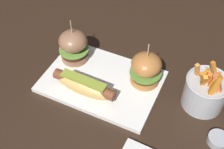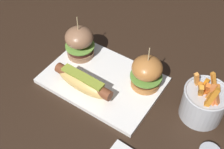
# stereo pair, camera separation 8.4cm
# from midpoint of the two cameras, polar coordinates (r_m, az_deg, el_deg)

# --- Properties ---
(ground_plane) EXTENTS (3.00, 3.00, 0.00)m
(ground_plane) POSITION_cam_midpoint_polar(r_m,az_deg,el_deg) (0.89, -4.69, -1.77)
(ground_plane) COLOR black
(platter_main) EXTENTS (0.34, 0.24, 0.01)m
(platter_main) POSITION_cam_midpoint_polar(r_m,az_deg,el_deg) (0.89, -4.72, -1.48)
(platter_main) COLOR white
(platter_main) RESTS_ON ground
(hot_dog) EXTENTS (0.19, 0.06, 0.05)m
(hot_dog) POSITION_cam_midpoint_polar(r_m,az_deg,el_deg) (0.84, -8.31, -2.23)
(hot_dog) COLOR #DDB362
(hot_dog) RESTS_ON platter_main
(slider_left) EXTENTS (0.09, 0.09, 0.15)m
(slider_left) POSITION_cam_midpoint_polar(r_m,az_deg,el_deg) (0.92, -10.09, 5.40)
(slider_left) COLOR #906548
(slider_left) RESTS_ON platter_main
(slider_right) EXTENTS (0.09, 0.09, 0.15)m
(slider_right) POSITION_cam_midpoint_polar(r_m,az_deg,el_deg) (0.84, 3.79, 0.97)
(slider_right) COLOR #B46F35
(slider_right) RESTS_ON platter_main
(fries_bucket) EXTENTS (0.12, 0.12, 0.15)m
(fries_bucket) POSITION_cam_midpoint_polar(r_m,az_deg,el_deg) (0.83, 14.94, -3.38)
(fries_bucket) COLOR #B7BABF
(fries_bucket) RESTS_ON ground
(sauce_ramekin) EXTENTS (0.05, 0.05, 0.02)m
(sauce_ramekin) POSITION_cam_midpoint_polar(r_m,az_deg,el_deg) (0.80, 17.07, -12.18)
(sauce_ramekin) COLOR #A8AAB2
(sauce_ramekin) RESTS_ON ground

